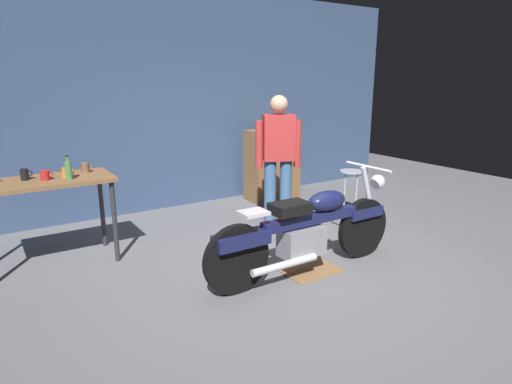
{
  "coord_description": "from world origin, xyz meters",
  "views": [
    {
      "loc": [
        -2.48,
        -3.18,
        1.86
      ],
      "look_at": [
        0.02,
        0.7,
        0.65
      ],
      "focal_mm": 30.41,
      "sensor_mm": 36.0,
      "label": 1
    }
  ],
  "objects_px": {
    "motorcycle": "(308,229)",
    "mug_black_matte": "(25,174)",
    "bottle": "(68,170)",
    "mug_orange_travel": "(66,172)",
    "mug_brown_stoneware": "(85,168)",
    "wooden_dresser": "(272,165)",
    "person_standing": "(278,157)",
    "shop_stool": "(351,181)",
    "mug_red_diner": "(45,175)"
  },
  "relations": [
    {
      "from": "mug_black_matte",
      "to": "bottle",
      "type": "xyz_separation_m",
      "value": [
        0.37,
        -0.21,
        0.04
      ]
    },
    {
      "from": "bottle",
      "to": "mug_orange_travel",
      "type": "bearing_deg",
      "value": 90.21
    },
    {
      "from": "motorcycle",
      "to": "shop_stool",
      "type": "relative_size",
      "value": 3.42
    },
    {
      "from": "mug_black_matte",
      "to": "bottle",
      "type": "distance_m",
      "value": 0.42
    },
    {
      "from": "mug_brown_stoneware",
      "to": "shop_stool",
      "type": "bearing_deg",
      "value": -9.37
    },
    {
      "from": "motorcycle",
      "to": "mug_black_matte",
      "type": "relative_size",
      "value": 19.47
    },
    {
      "from": "person_standing",
      "to": "mug_red_diner",
      "type": "distance_m",
      "value": 2.61
    },
    {
      "from": "shop_stool",
      "to": "mug_brown_stoneware",
      "type": "height_order",
      "value": "mug_brown_stoneware"
    },
    {
      "from": "motorcycle",
      "to": "bottle",
      "type": "height_order",
      "value": "bottle"
    },
    {
      "from": "motorcycle",
      "to": "mug_brown_stoneware",
      "type": "relative_size",
      "value": 19.0
    },
    {
      "from": "motorcycle",
      "to": "bottle",
      "type": "distance_m",
      "value": 2.4
    },
    {
      "from": "mug_orange_travel",
      "to": "mug_black_matte",
      "type": "xyz_separation_m",
      "value": [
        -0.37,
        0.08,
        0.01
      ]
    },
    {
      "from": "mug_black_matte",
      "to": "bottle",
      "type": "bearing_deg",
      "value": -29.27
    },
    {
      "from": "shop_stool",
      "to": "mug_brown_stoneware",
      "type": "distance_m",
      "value": 3.41
    },
    {
      "from": "motorcycle",
      "to": "mug_brown_stoneware",
      "type": "distance_m",
      "value": 2.4
    },
    {
      "from": "person_standing",
      "to": "shop_stool",
      "type": "xyz_separation_m",
      "value": [
        1.14,
        -0.13,
        -0.43
      ]
    },
    {
      "from": "shop_stool",
      "to": "bottle",
      "type": "xyz_separation_m",
      "value": [
        -3.54,
        0.31,
        0.5
      ]
    },
    {
      "from": "person_standing",
      "to": "mug_black_matte",
      "type": "distance_m",
      "value": 2.79
    },
    {
      "from": "motorcycle",
      "to": "wooden_dresser",
      "type": "height_order",
      "value": "wooden_dresser"
    },
    {
      "from": "mug_orange_travel",
      "to": "motorcycle",
      "type": "bearing_deg",
      "value": -39.92
    },
    {
      "from": "motorcycle",
      "to": "mug_black_matte",
      "type": "distance_m",
      "value": 2.8
    },
    {
      "from": "mug_red_diner",
      "to": "person_standing",
      "type": "bearing_deg",
      "value": -5.8
    },
    {
      "from": "wooden_dresser",
      "to": "mug_orange_travel",
      "type": "xyz_separation_m",
      "value": [
        -3.13,
        -0.87,
        0.4
      ]
    },
    {
      "from": "shop_stool",
      "to": "mug_orange_travel",
      "type": "distance_m",
      "value": 3.6
    },
    {
      "from": "person_standing",
      "to": "mug_black_matte",
      "type": "xyz_separation_m",
      "value": [
        -2.77,
        0.38,
        0.03
      ]
    },
    {
      "from": "wooden_dresser",
      "to": "mug_black_matte",
      "type": "distance_m",
      "value": 3.61
    },
    {
      "from": "mug_orange_travel",
      "to": "mug_red_diner",
      "type": "relative_size",
      "value": 1.01
    },
    {
      "from": "wooden_dresser",
      "to": "mug_black_matte",
      "type": "height_order",
      "value": "wooden_dresser"
    },
    {
      "from": "mug_orange_travel",
      "to": "person_standing",
      "type": "bearing_deg",
      "value": -7.18
    },
    {
      "from": "mug_black_matte",
      "to": "mug_red_diner",
      "type": "relative_size",
      "value": 0.96
    },
    {
      "from": "mug_orange_travel",
      "to": "shop_stool",
      "type": "bearing_deg",
      "value": -7.01
    },
    {
      "from": "mug_brown_stoneware",
      "to": "mug_red_diner",
      "type": "height_order",
      "value": "mug_brown_stoneware"
    },
    {
      "from": "mug_red_diner",
      "to": "motorcycle",
      "type": "bearing_deg",
      "value": -36.39
    },
    {
      "from": "mug_brown_stoneware",
      "to": "bottle",
      "type": "xyz_separation_m",
      "value": [
        -0.21,
        -0.24,
        0.04
      ]
    },
    {
      "from": "person_standing",
      "to": "shop_stool",
      "type": "distance_m",
      "value": 1.23
    },
    {
      "from": "shop_stool",
      "to": "person_standing",
      "type": "bearing_deg",
      "value": 173.34
    },
    {
      "from": "person_standing",
      "to": "wooden_dresser",
      "type": "xyz_separation_m",
      "value": [
        0.73,
        1.17,
        -0.38
      ]
    },
    {
      "from": "mug_orange_travel",
      "to": "bottle",
      "type": "relative_size",
      "value": 0.49
    },
    {
      "from": "motorcycle",
      "to": "mug_brown_stoneware",
      "type": "height_order",
      "value": "mug_brown_stoneware"
    },
    {
      "from": "shop_stool",
      "to": "wooden_dresser",
      "type": "distance_m",
      "value": 1.37
    },
    {
      "from": "mug_brown_stoneware",
      "to": "motorcycle",
      "type": "bearing_deg",
      "value": -45.31
    },
    {
      "from": "motorcycle",
      "to": "wooden_dresser",
      "type": "xyz_separation_m",
      "value": [
        1.27,
        2.42,
        0.1
      ]
    },
    {
      "from": "shop_stool",
      "to": "mug_red_diner",
      "type": "bearing_deg",
      "value": 173.94
    },
    {
      "from": "shop_stool",
      "to": "wooden_dresser",
      "type": "bearing_deg",
      "value": 107.61
    },
    {
      "from": "person_standing",
      "to": "mug_orange_travel",
      "type": "height_order",
      "value": "person_standing"
    },
    {
      "from": "mug_red_diner",
      "to": "bottle",
      "type": "relative_size",
      "value": 0.48
    },
    {
      "from": "bottle",
      "to": "person_standing",
      "type": "bearing_deg",
      "value": -4.11
    },
    {
      "from": "mug_black_matte",
      "to": "bottle",
      "type": "height_order",
      "value": "bottle"
    },
    {
      "from": "wooden_dresser",
      "to": "mug_orange_travel",
      "type": "relative_size",
      "value": 9.34
    },
    {
      "from": "mug_black_matte",
      "to": "mug_brown_stoneware",
      "type": "distance_m",
      "value": 0.57
    }
  ]
}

